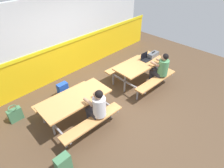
{
  "coord_description": "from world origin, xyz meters",
  "views": [
    {
      "loc": [
        -3.09,
        -2.87,
        3.67
      ],
      "look_at": [
        0.0,
        0.13,
        0.55
      ],
      "focal_mm": 30.82,
      "sensor_mm": 36.0,
      "label": 1
    }
  ],
  "objects": [
    {
      "name": "student_further",
      "position": [
        1.45,
        -0.49,
        0.71
      ],
      "size": [
        0.37,
        0.53,
        1.21
      ],
      "color": "#2D2D38",
      "rests_on": "ground"
    },
    {
      "name": "picnic_table_left",
      "position": [
        -1.2,
        0.18,
        0.57
      ],
      "size": [
        1.75,
        1.62,
        0.74
      ],
      "color": "tan",
      "rests_on": "ground"
    },
    {
      "name": "toolbox_grey",
      "position": [
        1.82,
        0.05,
        0.81
      ],
      "size": [
        0.4,
        0.18,
        0.18
      ],
      "color": "#595B60",
      "rests_on": "picnic_table_right"
    },
    {
      "name": "accent_backdrop",
      "position": [
        0.0,
        2.21,
        1.25
      ],
      "size": [
        8.0,
        0.14,
        2.6
      ],
      "color": "yellow",
      "rests_on": "ground"
    },
    {
      "name": "satchel_spare",
      "position": [
        -2.24,
        -0.72,
        0.22
      ],
      "size": [
        0.3,
        0.22,
        0.44
      ],
      "color": "#3F724C",
      "rests_on": "ground"
    },
    {
      "name": "student_nearer",
      "position": [
        -1.01,
        -0.38,
        0.71
      ],
      "size": [
        0.37,
        0.53,
        1.21
      ],
      "color": "#2D2D38",
      "rests_on": "ground"
    },
    {
      "name": "ground_plane",
      "position": [
        0.0,
        0.0,
        -0.01
      ],
      "size": [
        10.0,
        10.0,
        0.02
      ],
      "primitive_type": "cube",
      "color": "#4C3826"
    },
    {
      "name": "laptop_dark",
      "position": [
        1.49,
        0.1,
        0.79
      ],
      "size": [
        0.33,
        0.23,
        0.22
      ],
      "color": "black",
      "rests_on": "picnic_table_right"
    },
    {
      "name": "backpack_dark",
      "position": [
        -0.89,
        1.28,
        0.22
      ],
      "size": [
        0.3,
        0.22,
        0.44
      ],
      "color": "#1E47B2",
      "rests_on": "ground"
    },
    {
      "name": "picnic_table_right",
      "position": [
        1.2,
        0.08,
        0.57
      ],
      "size": [
        1.75,
        1.62,
        0.74
      ],
      "color": "tan",
      "rests_on": "ground"
    },
    {
      "name": "tote_bag_bright",
      "position": [
        -2.3,
        1.33,
        0.19
      ],
      "size": [
        0.34,
        0.21,
        0.43
      ],
      "color": "#3F724C",
      "rests_on": "ground"
    }
  ]
}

